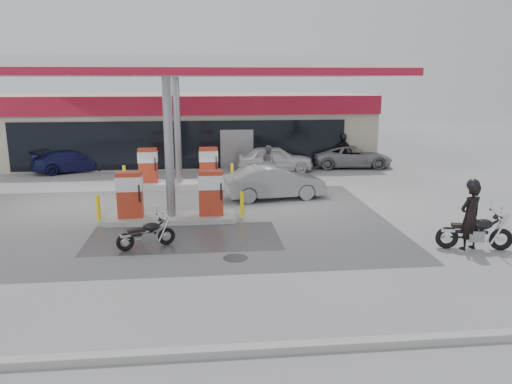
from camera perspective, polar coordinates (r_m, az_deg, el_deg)
ground at (r=16.02m, az=-10.02°, el=-5.23°), size 90.00×90.00×0.00m
wet_patch at (r=15.99m, az=-8.22°, el=-5.19°), size 6.00×3.00×0.00m
drain_cover at (r=14.11m, az=-2.36°, el=-7.53°), size 0.70×0.70×0.01m
kerb at (r=9.60m, az=-12.88°, el=-17.78°), size 28.00×0.25×0.15m
store_building at (r=31.30m, az=-8.24°, el=7.37°), size 22.00×8.22×4.00m
canopy at (r=20.24m, az=-9.67°, el=13.67°), size 16.00×10.02×5.51m
pump_island_near at (r=17.75m, az=-9.69°, el=-1.05°), size 5.14×1.30×1.78m
pump_island_far at (r=23.61m, az=-8.83°, el=2.42°), size 5.14×1.30×1.78m
main_motorcycle at (r=15.99m, az=23.80°, el=-4.31°), size 2.18×0.94×1.13m
biker_main at (r=15.79m, az=23.28°, el=-2.60°), size 0.84×0.70×1.99m
parked_motorcycle at (r=15.16m, az=-12.35°, el=-4.77°), size 1.70×0.86×0.91m
sedan_white at (r=27.01m, az=2.18°, el=3.84°), size 4.15×1.80×1.39m
attendant at (r=25.48m, az=1.44°, el=3.56°), size 0.85×0.95×1.62m
hatchback_silver at (r=20.81m, az=2.09°, el=1.12°), size 4.38×2.06×1.39m
parked_car_left at (r=28.63m, az=-20.22°, el=3.38°), size 4.50×3.28×1.21m
parked_car_right at (r=28.78m, az=10.92°, el=4.02°), size 4.58×2.33×1.24m
biker_walking at (r=28.39m, az=9.93°, el=4.53°), size 1.13×0.65×1.82m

